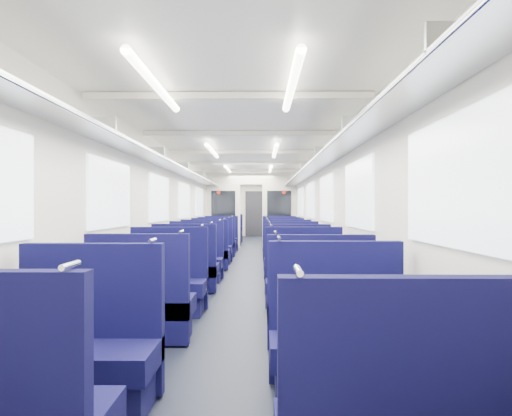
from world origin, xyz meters
The scene contains 35 objects.
floor centered at (0.00, 0.00, 0.00)m, with size 2.80×18.00×0.01m, color black.
ceiling centered at (0.00, 0.00, 2.35)m, with size 2.80×18.00×0.01m, color white.
wall_left centered at (-1.40, 0.00, 1.18)m, with size 0.02×18.00×2.35m, color silver.
dado_left centered at (-1.39, 0.00, 0.35)m, with size 0.03×17.90×0.70m, color #111037.
wall_right centered at (1.40, 0.00, 1.18)m, with size 0.02×18.00×2.35m, color silver.
dado_right centered at (1.39, 0.00, 0.35)m, with size 0.03×17.90×0.70m, color #111037.
wall_far centered at (0.00, 9.00, 1.18)m, with size 2.80×0.02×2.35m, color silver.
luggage_rack_left centered at (-1.21, 0.00, 1.97)m, with size 0.36×17.40×0.18m.
luggage_rack_right centered at (1.21, 0.00, 1.97)m, with size 0.36×17.40×0.18m.
windows centered at (0.00, -0.46, 1.42)m, with size 2.78×15.60×0.75m.
ceiling_fittings centered at (0.00, -0.26, 2.29)m, with size 2.70×16.06×0.11m.
end_door centered at (0.00, 8.94, 1.00)m, with size 0.75×0.06×2.00m, color black.
bulkhead centered at (0.00, 3.45, 1.23)m, with size 2.80×0.10×2.35m.
seat_2 centered at (-0.83, -7.25, 0.33)m, with size 0.95×0.52×1.06m.
seat_3 centered at (0.83, -7.04, 0.33)m, with size 0.95×0.52×1.06m.
seat_4 centered at (-0.83, -5.94, 0.33)m, with size 0.95×0.52×1.06m.
seat_5 centered at (0.83, -6.05, 0.33)m, with size 0.95×0.52×1.06m.
seat_6 centered at (-0.83, -4.84, 0.33)m, with size 0.95×0.52×1.06m.
seat_7 centered at (0.83, -4.80, 0.33)m, with size 0.95×0.52×1.06m.
seat_8 centered at (-0.83, -3.57, 0.33)m, with size 0.95×0.52×1.06m.
seat_9 centered at (0.83, -3.67, 0.33)m, with size 0.95×0.52×1.06m.
seat_10 centered at (-0.83, -2.59, 0.33)m, with size 0.95×0.52×1.06m.
seat_11 centered at (0.83, -2.62, 0.33)m, with size 0.95×0.52×1.06m.
seat_12 centered at (-0.83, -1.29, 0.33)m, with size 0.95×0.52×1.06m.
seat_13 centered at (0.83, -1.31, 0.33)m, with size 0.95×0.52×1.06m.
seat_14 centered at (-0.83, -0.26, 0.33)m, with size 0.95×0.52×1.06m.
seat_15 centered at (0.83, -0.20, 0.33)m, with size 0.95×0.52×1.06m.
seat_16 centered at (-0.83, 0.99, 0.33)m, with size 0.95×0.52×1.06m.
seat_17 centered at (0.83, 1.01, 0.33)m, with size 0.95×0.52×1.06m.
seat_18 centered at (-0.83, 2.14, 0.33)m, with size 0.95×0.52×1.06m.
seat_19 centered at (0.83, 2.13, 0.33)m, with size 0.95×0.52×1.06m.
seat_20 centered at (-0.83, 4.19, 0.33)m, with size 0.95×0.52×1.06m.
seat_21 centered at (0.83, 4.08, 0.33)m, with size 0.95×0.52×1.06m.
seat_22 centered at (-0.83, 5.28, 0.33)m, with size 0.95×0.52×1.06m.
seat_23 centered at (0.83, 5.28, 0.33)m, with size 0.95×0.52×1.06m.
Camera 1 is at (0.30, -9.96, 1.27)m, focal length 29.95 mm.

